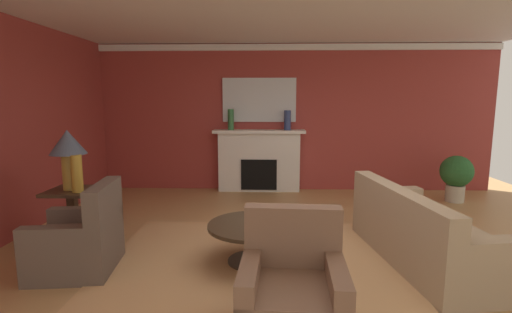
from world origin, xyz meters
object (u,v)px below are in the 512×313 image
Objects in this scene: side_table at (73,213)px; table_lamp at (68,148)px; sofa at (422,236)px; vase_mantel_left at (231,120)px; armchair_near_window at (80,243)px; armchair_facing_fireplace at (292,296)px; vase_mantel_right at (287,120)px; vase_on_side_table at (77,173)px; coffee_table at (253,234)px; mantel_mirror at (259,100)px; fireplace at (259,162)px; potted_plant at (456,175)px.

table_lamp is (0.00, 0.00, 0.82)m from side_table.
sofa is at bearing -5.63° from side_table.
vase_mantel_left is at bearing 58.01° from side_table.
armchair_near_window is 1.28m from table_lamp.
table_lamp is at bearing 146.13° from armchair_facing_fireplace.
vase_on_side_table is at bearing -132.78° from vase_mantel_right.
side_table is 0.56m from vase_on_side_table.
armchair_facing_fireplace is 0.95× the size of coffee_table.
mantel_mirror reaches higher than sofa.
coffee_table is 2.26m from vase_on_side_table.
sofa is at bearing 5.29° from armchair_near_window.
vase_mantel_right reaches higher than armchair_near_window.
armchair_near_window is 3.93m from vase_mantel_left.
vase_mantel_left reaches higher than sofa.
sofa is 4.23m from side_table.
side_table is at bearing -135.54° from vase_mantel_right.
vase_on_side_table is at bearing 146.44° from armchair_facing_fireplace.
coffee_table is 2.17× the size of vase_on_side_table.
coffee_table is at bearing -89.87° from fireplace.
armchair_near_window is 1.85m from coffee_table.
fireplace reaches higher than sofa.
vase_mantel_left is 0.48× the size of potted_plant.
fireplace is 4.47× the size of vase_mantel_left.
potted_plant is (2.98, -0.64, -0.92)m from vase_mantel_right.
armchair_facing_fireplace is 3.21m from side_table.
fireplace is 4.72× the size of vase_mantel_right.
fireplace is at bearing -90.00° from mantel_mirror.
fireplace is 0.82× the size of sofa.
armchair_facing_fireplace is 1.36× the size of side_table.
sofa is 2.07m from armchair_facing_fireplace.
potted_plant is at bearing -12.12° from vase_mantel_right.
table_lamp is (-2.29, -2.96, -0.58)m from mantel_mirror.
side_table is 4.11m from vase_mantel_right.
mantel_mirror is 4.00m from side_table.
armchair_near_window is at bearing -172.28° from coffee_table.
side_table is at bearing -159.75° from potted_plant.
vase_mantel_left is (1.28, 3.55, 1.12)m from armchair_near_window.
armchair_near_window is (-1.83, -3.72, -1.49)m from mantel_mirror.
armchair_facing_fireplace is (0.37, -4.75, -1.49)m from mantel_mirror.
coffee_table is at bearing -99.33° from vase_mantel_right.
vase_mantel_left reaches higher than fireplace.
side_table is at bearing -127.76° from mantel_mirror.
vase_on_side_table is (0.15, -0.12, -0.29)m from table_lamp.
vase_on_side_table is at bearing 175.85° from sofa.
vase_mantel_right is 0.83× the size of vase_on_side_table.
side_table is (-0.46, 0.76, 0.09)m from armchair_near_window.
table_lamp is 1.86× the size of vase_mantel_left.
armchair_near_window is 2.36× the size of vase_mantel_left.
mantel_mirror is at bearing 162.82° from vase_mantel_right.
side_table is (-2.29, -2.84, -0.18)m from fireplace.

